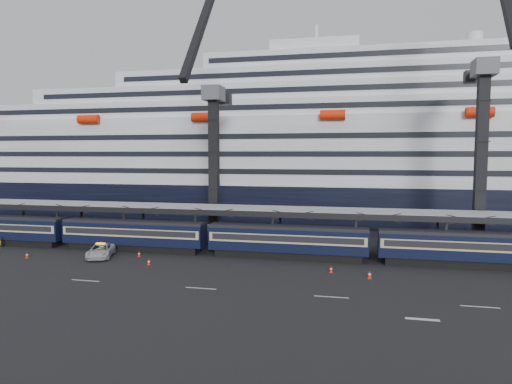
# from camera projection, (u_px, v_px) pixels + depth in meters

# --- Properties ---
(ground) EXTENTS (260.00, 260.00, 0.00)m
(ground) POSITION_uv_depth(u_px,v_px,m) (355.00, 286.00, 43.24)
(ground) COLOR black
(ground) RESTS_ON ground
(lane_markings) EXTENTS (111.00, 4.27, 0.02)m
(lane_markings) POSITION_uv_depth(u_px,v_px,m) (459.00, 310.00, 36.40)
(lane_markings) COLOR beige
(lane_markings) RESTS_ON ground
(train) EXTENTS (133.05, 3.00, 4.05)m
(train) POSITION_uv_depth(u_px,v_px,m) (315.00, 241.00, 53.79)
(train) COLOR black
(train) RESTS_ON ground
(canopy) EXTENTS (130.00, 6.25, 5.53)m
(canopy) POSITION_uv_depth(u_px,v_px,m) (356.00, 212.00, 56.44)
(canopy) COLOR #989BA0
(canopy) RESTS_ON ground
(cruise_ship) EXTENTS (214.09, 28.84, 34.00)m
(cruise_ship) POSITION_uv_depth(u_px,v_px,m) (351.00, 155.00, 87.21)
(cruise_ship) COLOR black
(cruise_ship) RESTS_ON ground
(crane_dark_near) EXTENTS (4.50, 17.75, 35.08)m
(crane_dark_near) POSITION_uv_depth(u_px,v_px,m) (213.00, 158.00, 64.66)
(crane_dark_near) COLOR #4E5056
(crane_dark_near) RESTS_ON ground
(crane_dark_mid) EXTENTS (4.50, 18.24, 39.64)m
(crane_dark_mid) POSITION_uv_depth(u_px,v_px,m) (482.00, 147.00, 56.03)
(crane_dark_mid) COLOR #4E5056
(crane_dark_mid) RESTS_ON ground
(pickup_truck) EXTENTS (4.44, 6.37, 1.61)m
(pickup_truck) POSITION_uv_depth(u_px,v_px,m) (101.00, 251.00, 55.09)
(pickup_truck) COLOR #B3B6BB
(pickup_truck) RESTS_ON ground
(traffic_cone_a) EXTENTS (0.37, 0.37, 0.73)m
(traffic_cone_a) POSITION_uv_depth(u_px,v_px,m) (27.00, 255.00, 54.78)
(traffic_cone_a) COLOR red
(traffic_cone_a) RESTS_ON ground
(traffic_cone_b) EXTENTS (0.36, 0.36, 0.71)m
(traffic_cone_b) POSITION_uv_depth(u_px,v_px,m) (139.00, 254.00, 55.48)
(traffic_cone_b) COLOR red
(traffic_cone_b) RESTS_ON ground
(traffic_cone_c) EXTENTS (0.37, 0.37, 0.74)m
(traffic_cone_c) POSITION_uv_depth(u_px,v_px,m) (149.00, 262.00, 51.28)
(traffic_cone_c) COLOR red
(traffic_cone_c) RESTS_ON ground
(traffic_cone_d) EXTENTS (0.38, 0.38, 0.76)m
(traffic_cone_d) POSITION_uv_depth(u_px,v_px,m) (331.00, 269.00, 47.99)
(traffic_cone_d) COLOR red
(traffic_cone_d) RESTS_ON ground
(traffic_cone_e) EXTENTS (0.42, 0.42, 0.83)m
(traffic_cone_e) POSITION_uv_depth(u_px,v_px,m) (370.00, 274.00, 45.68)
(traffic_cone_e) COLOR red
(traffic_cone_e) RESTS_ON ground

